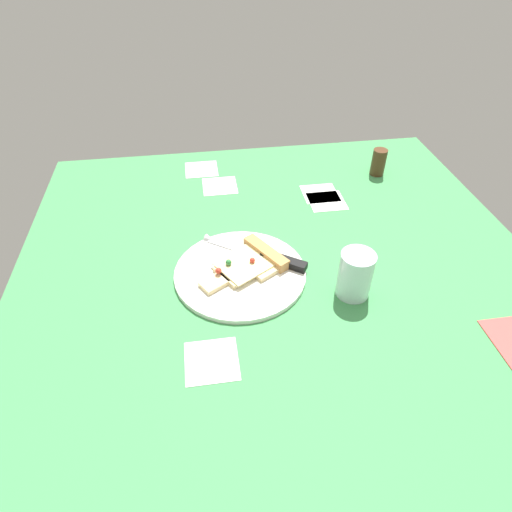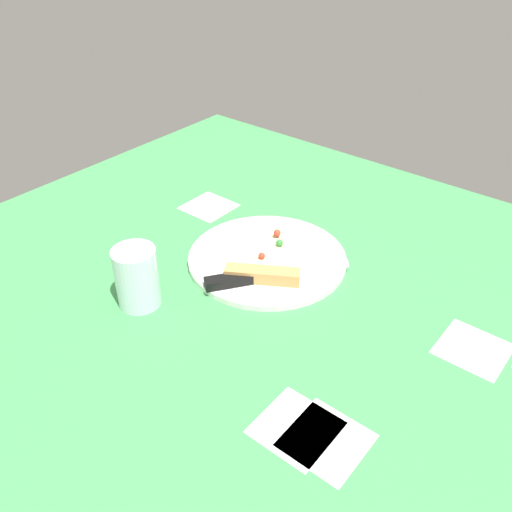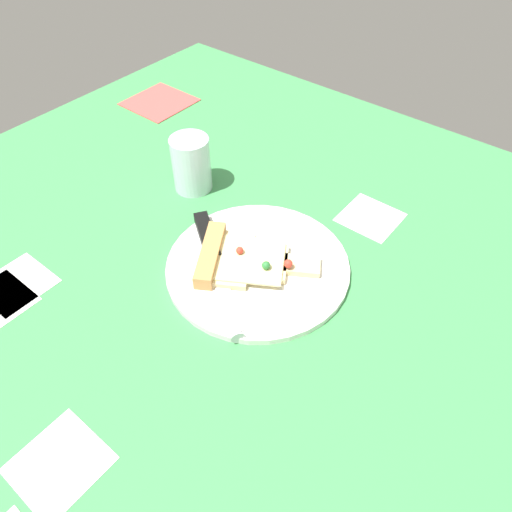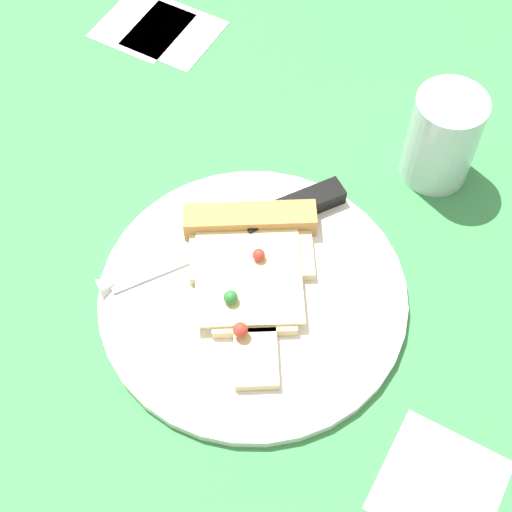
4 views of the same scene
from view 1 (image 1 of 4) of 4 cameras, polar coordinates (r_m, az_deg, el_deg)
ground_plane at (r=92.26cm, az=3.09°, el=-2.24°), size 110.62×110.62×3.00cm
plate at (r=89.21cm, az=-2.09°, el=-2.24°), size 27.01×27.01×1.01cm
pizza_slice at (r=89.54cm, az=-0.83°, el=-0.91°), size 18.91×15.73×2.56cm
knife at (r=91.70cm, az=1.02°, el=0.10°), size 20.85×15.51×2.45cm
drinking_glass at (r=84.58cm, az=12.92°, el=-2.39°), size 6.60×6.60×9.64cm
pepper_shaker at (r=126.09cm, az=15.82°, el=11.79°), size 3.86×3.86×7.31cm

